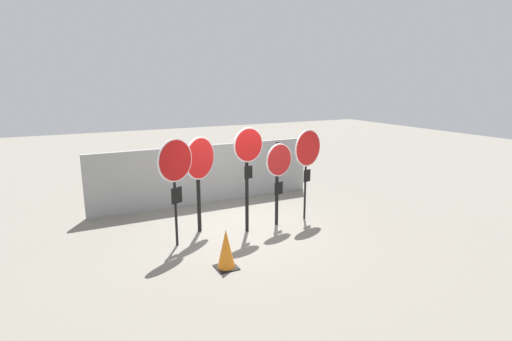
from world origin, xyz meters
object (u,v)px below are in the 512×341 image
object	(u,v)px
stop_sign_0	(175,168)
stop_sign_2	(248,159)
stop_sign_1	(200,167)
stop_sign_4	(308,153)
stop_sign_3	(279,169)
traffic_cone_0	(226,249)

from	to	relation	value
stop_sign_0	stop_sign_2	xyz separation A→B (m)	(1.62, 0.06, 0.02)
stop_sign_1	stop_sign_4	world-z (taller)	stop_sign_4
stop_sign_3	stop_sign_4	bearing A→B (deg)	-9.18
stop_sign_0	stop_sign_3	bearing A→B (deg)	-21.91
stop_sign_2	stop_sign_4	xyz separation A→B (m)	(1.63, 0.12, -0.02)
stop_sign_1	stop_sign_4	bearing A→B (deg)	-38.19
stop_sign_3	traffic_cone_0	distance (m)	2.65
stop_sign_3	stop_sign_4	size ratio (longest dim) A/B	0.89
stop_sign_3	stop_sign_4	distance (m)	0.87
traffic_cone_0	stop_sign_3	bearing A→B (deg)	37.48
stop_sign_0	stop_sign_2	size ratio (longest dim) A/B	0.95
stop_sign_1	stop_sign_4	xyz separation A→B (m)	(2.56, -0.37, 0.15)
traffic_cone_0	stop_sign_1	bearing A→B (deg)	83.88
stop_sign_2	stop_sign_3	distance (m)	0.87
stop_sign_2	stop_sign_4	size ratio (longest dim) A/B	1.07
stop_sign_1	traffic_cone_0	size ratio (longest dim) A/B	2.91
stop_sign_0	stop_sign_3	world-z (taller)	stop_sign_0
stop_sign_2	stop_sign_3	xyz separation A→B (m)	(0.81, 0.07, -0.31)
stop_sign_3	traffic_cone_0	xyz separation A→B (m)	(-1.95, -1.49, -0.99)
stop_sign_1	stop_sign_2	distance (m)	1.07
stop_sign_0	stop_sign_4	xyz separation A→B (m)	(3.25, 0.18, -0.00)
stop_sign_4	traffic_cone_0	bearing A→B (deg)	-166.03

